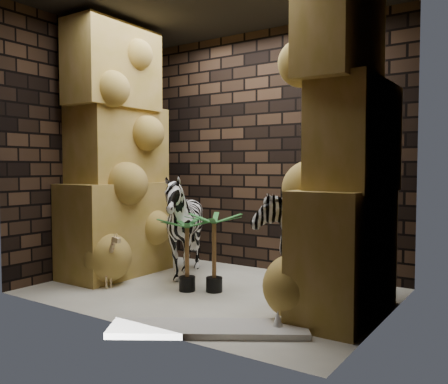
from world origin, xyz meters
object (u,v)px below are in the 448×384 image
Objects in this scene: giraffe_toy at (104,259)px; zebra_right at (289,233)px; palm_back at (187,254)px; surfboard at (208,329)px; zebra_left at (183,233)px; palm_front at (214,252)px.

zebra_right is at bearing 29.04° from giraffe_toy.
palm_back reaches higher than surfboard.
zebra_left is 0.93m from giraffe_toy.
giraffe_toy is 0.92m from palm_back.
zebra_right is at bearing 55.77° from surfboard.
zebra_left reaches higher than giraffe_toy.
giraffe_toy is at bearing -155.47° from palm_back.
surfboard is (1.73, -0.48, -0.28)m from giraffe_toy.
zebra_right reaches higher than giraffe_toy.
surfboard is at bearing -30.74° from zebra_left.
giraffe_toy is at bearing 132.02° from surfboard.
palm_back is 1.29m from surfboard.
giraffe_toy is 1.21m from palm_front.
zebra_right is 0.81× the size of surfboard.
zebra_right is 1.08m from palm_back.
zebra_right is 1.52× the size of palm_front.
giraffe_toy is at bearing -154.86° from palm_front.
zebra_right is at bearing 27.74° from palm_front.
giraffe_toy is 0.39× the size of surfboard.
palm_back is at bearing -32.78° from zebra_left.
surfboard is (0.64, -0.99, -0.39)m from palm_front.
zebra_right is 2.00m from giraffe_toy.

